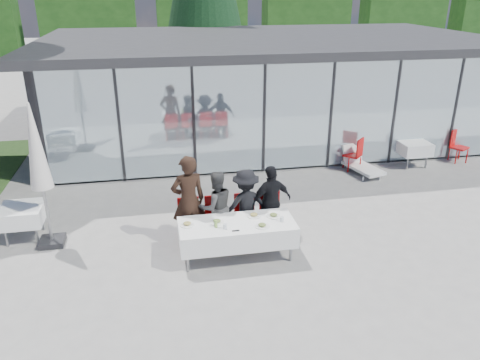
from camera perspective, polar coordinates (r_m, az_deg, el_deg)
name	(u,v)px	position (r m, az deg, el deg)	size (l,w,h in m)	color
ground	(259,246)	(9.79, 2.33, -8.07)	(90.00, 90.00, 0.00)	gray
pavilion	(264,72)	(17.07, 2.94, 12.99)	(14.80, 8.80, 3.44)	gray
treeline	(147,27)	(36.30, -11.26, 17.81)	(62.50, 2.00, 4.40)	#153711
dining_table	(237,232)	(9.19, -0.37, -6.41)	(2.26, 0.96, 0.75)	white
diner_a	(188,201)	(9.53, -6.31, -2.54)	(0.70, 0.70, 1.93)	black
diner_chair_a	(189,219)	(9.75, -6.22, -4.73)	(0.44, 0.44, 0.97)	red
diner_b	(216,207)	(9.66, -2.94, -3.29)	(0.76, 0.76, 1.56)	#444444
diner_chair_b	(216,217)	(9.80, -2.94, -4.47)	(0.44, 0.44, 0.97)	red
diner_c	(246,205)	(9.75, 0.69, -3.03)	(1.00, 1.00, 1.55)	black
diner_chair_c	(245,214)	(9.89, 0.65, -4.17)	(0.44, 0.44, 0.97)	red
diner_d	(271,202)	(9.86, 3.81, -2.64)	(0.93, 0.93, 1.59)	black
diner_chair_d	(270,212)	(10.00, 3.73, -3.90)	(0.44, 0.44, 0.97)	red
plate_a	(187,224)	(9.04, -6.46, -5.36)	(0.28, 0.28, 0.07)	white
plate_b	(217,222)	(9.09, -2.83, -5.09)	(0.28, 0.28, 0.07)	white
plate_c	(254,215)	(9.32, 1.71, -4.31)	(0.28, 0.28, 0.07)	white
plate_d	(274,215)	(9.33, 4.11, -4.32)	(0.28, 0.28, 0.07)	white
plate_extra	(262,226)	(8.94, 2.72, -5.56)	(0.28, 0.28, 0.07)	white
juice_bottle	(216,224)	(8.91, -2.97, -5.36)	(0.06, 0.06, 0.14)	#85B149
drinking_glasses	(254,223)	(8.98, 1.70, -5.23)	(1.20, 0.16, 0.10)	silver
folded_eyeglasses	(236,231)	(8.79, -0.53, -6.20)	(0.14, 0.03, 0.01)	black
spare_table_left	(22,215)	(10.83, -25.03, -3.86)	(0.86, 0.86, 0.74)	white
spare_table_right	(413,148)	(14.79, 20.37, 3.71)	(0.86, 0.86, 0.74)	white
spare_chair_a	(457,144)	(15.71, 24.92, 3.99)	(0.60, 0.60, 0.97)	red
spare_chair_b	(356,153)	(13.90, 13.93, 3.24)	(0.62, 0.62, 0.97)	red
market_umbrella	(37,156)	(9.85, -23.49, 2.72)	(0.50, 0.50, 3.00)	black
lounger	(360,163)	(13.91, 14.41, 1.97)	(0.92, 1.44, 0.72)	white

